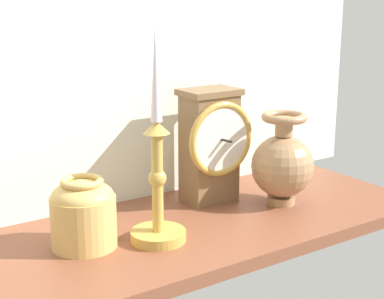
{
  "coord_description": "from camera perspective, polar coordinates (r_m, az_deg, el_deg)",
  "views": [
    {
      "loc": [
        -54.16,
        -85.88,
        41.5
      ],
      "look_at": [
        3.97,
        0.0,
        14.0
      ],
      "focal_mm": 56.31,
      "sensor_mm": 36.0,
      "label": 1
    }
  ],
  "objects": [
    {
      "name": "ground_plane",
      "position": [
        1.1,
        -1.73,
        -7.96
      ],
      "size": [
        100.0,
        36.0,
        2.4
      ],
      "primitive_type": "cube",
      "color": "brown"
    },
    {
      "name": "back_wall",
      "position": [
        1.18,
        -6.76,
        10.37
      ],
      "size": [
        120.0,
        2.0,
        65.0
      ],
      "primitive_type": "cube",
      "color": "white",
      "rests_on": "ground_plane"
    },
    {
      "name": "mantel_clock",
      "position": [
        1.19,
        1.83,
        0.52
      ],
      "size": [
        14.85,
        10.79,
        22.89
      ],
      "color": "brown",
      "rests_on": "ground_plane"
    },
    {
      "name": "candlestick_tall_left",
      "position": [
        1.01,
        -3.29,
        -3.26
      ],
      "size": [
        9.53,
        9.53,
        36.78
      ],
      "color": "gold",
      "rests_on": "ground_plane"
    },
    {
      "name": "brass_vase_bulbous",
      "position": [
        1.2,
        8.56,
        -1.3
      ],
      "size": [
        12.4,
        12.4,
        18.48
      ],
      "color": "#A77D56",
      "rests_on": "ground_plane"
    },
    {
      "name": "brass_vase_jar",
      "position": [
        1.01,
        -10.27,
        -5.83
      ],
      "size": [
        10.92,
        10.92,
        11.89
      ],
      "color": "#DAB15F",
      "rests_on": "ground_plane"
    }
  ]
}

